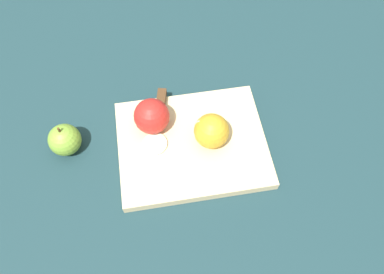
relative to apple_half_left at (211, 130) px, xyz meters
The scene contains 7 objects.
ground_plane 0.07m from the apple_half_left, ahead, with size 4.00×4.00×0.00m, color #193338.
cutting_board 0.06m from the apple_half_left, ahead, with size 0.33×0.27×0.02m.
apple_half_left is the anchor object (origin of this frame).
apple_half_right 0.13m from the apple_half_left, 21.14° to the right, with size 0.08×0.08×0.08m.
knife 0.14m from the apple_half_left, 43.22° to the right, with size 0.04×0.15×0.02m.
apple_slice 0.13m from the apple_half_left, ahead, with size 0.05×0.05×0.01m.
apple_whole 0.31m from the apple_half_left, ahead, with size 0.07×0.07×0.08m.
Camera 1 is at (0.04, 0.40, 0.73)m, focal length 35.00 mm.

